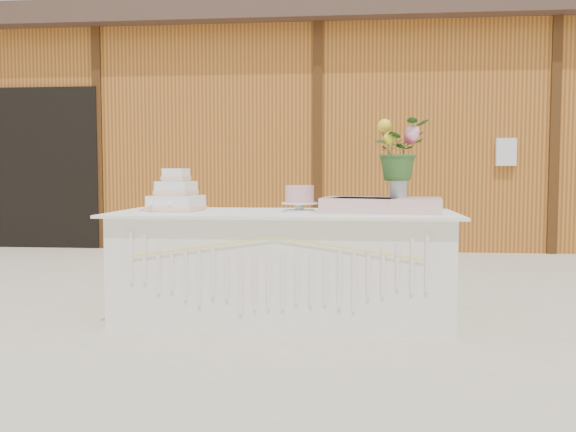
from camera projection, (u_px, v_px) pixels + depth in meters
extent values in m
plane|color=beige|center=(284.00, 320.00, 4.56)|extent=(80.00, 80.00, 0.00)
cube|color=#B06C24|center=(325.00, 144.00, 10.41)|extent=(12.00, 4.00, 3.00)
cube|color=#443026|center=(325.00, 41.00, 10.29)|extent=(12.60, 4.60, 0.30)
cube|color=black|center=(15.00, 168.00, 8.88)|extent=(2.40, 0.08, 2.20)
cube|color=white|center=(284.00, 267.00, 4.54)|extent=(2.28, 0.88, 0.75)
cube|color=white|center=(284.00, 213.00, 4.51)|extent=(2.40, 1.00, 0.02)
cube|color=white|center=(176.00, 203.00, 4.60)|extent=(0.37, 0.37, 0.11)
cube|color=#FFC5A1|center=(176.00, 208.00, 4.60)|extent=(0.38, 0.38, 0.03)
cube|color=white|center=(176.00, 188.00, 4.59)|extent=(0.27, 0.27, 0.10)
cube|color=#FFC5A1|center=(176.00, 192.00, 4.59)|extent=(0.28, 0.28, 0.03)
cube|color=white|center=(176.00, 175.00, 4.58)|extent=(0.17, 0.17, 0.09)
cube|color=#FFC5A1|center=(176.00, 178.00, 4.59)|extent=(0.19, 0.19, 0.03)
cylinder|color=white|center=(299.00, 211.00, 4.52)|extent=(0.22, 0.22, 0.01)
cylinder|color=white|center=(299.00, 207.00, 4.52)|extent=(0.06, 0.06, 0.04)
cylinder|color=white|center=(299.00, 203.00, 4.52)|extent=(0.26, 0.26, 0.01)
cylinder|color=#F1ADB1|center=(299.00, 194.00, 4.51)|extent=(0.20, 0.20, 0.12)
cube|color=beige|center=(381.00, 205.00, 4.44)|extent=(0.86, 0.55, 0.10)
cylinder|color=silver|center=(398.00, 186.00, 4.44)|extent=(0.12, 0.12, 0.17)
imported|color=#2F5A24|center=(399.00, 143.00, 4.42)|extent=(0.51, 0.49, 0.43)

